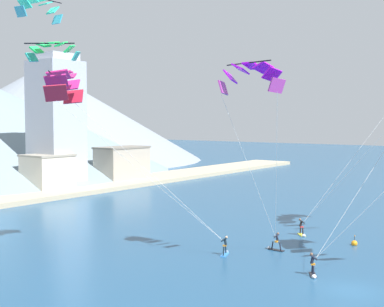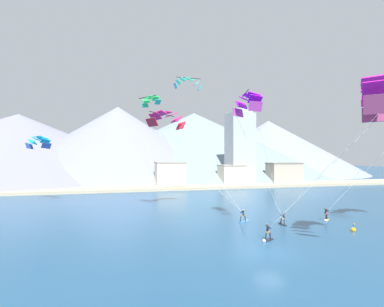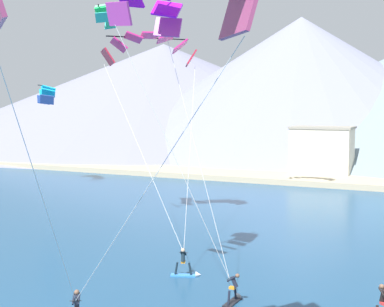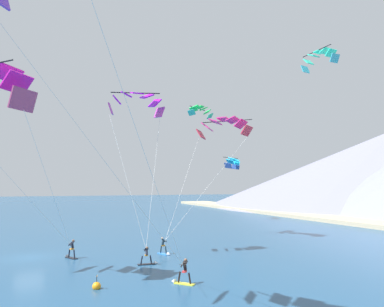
# 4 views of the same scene
# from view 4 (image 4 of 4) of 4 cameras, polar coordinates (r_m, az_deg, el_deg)

# --- Properties ---
(ground_plane) EXTENTS (400.00, 400.00, 0.00)m
(ground_plane) POSITION_cam_4_polar(r_m,az_deg,el_deg) (39.01, -23.46, -14.32)
(ground_plane) COLOR navy
(kitesurfer_near_lead) EXTENTS (0.65, 1.76, 1.63)m
(kitesurfer_near_lead) POSITION_cam_4_polar(r_m,az_deg,el_deg) (33.05, -6.57, -15.70)
(kitesurfer_near_lead) COLOR black
(kitesurfer_near_lead) RESTS_ON ground
(kitesurfer_near_trail) EXTENTS (1.77, 0.96, 1.73)m
(kitesurfer_near_trail) POSITION_cam_4_polar(r_m,az_deg,el_deg) (37.45, -4.19, -14.34)
(kitesurfer_near_trail) COLOR #337FDB
(kitesurfer_near_trail) RESTS_ON ground
(kitesurfer_mid_center) EXTENTS (1.56, 1.46, 1.77)m
(kitesurfer_mid_center) POSITION_cam_4_polar(r_m,az_deg,el_deg) (26.83, -1.56, -18.14)
(kitesurfer_mid_center) COLOR yellow
(kitesurfer_mid_center) RESTS_ON ground
(kitesurfer_far_left) EXTENTS (1.71, 1.21, 1.78)m
(kitesurfer_far_left) POSITION_cam_4_polar(r_m,az_deg,el_deg) (37.33, -18.02, -14.11)
(kitesurfer_far_left) COLOR black
(kitesurfer_far_left) RESTS_ON ground
(parafoil_kite_near_lead) EXTENTS (5.62, 5.73, 14.78)m
(parafoil_kite_near_lead) POSITION_cam_4_polar(r_m,az_deg,el_deg) (37.84, -8.49, 7.82)
(parafoil_kite_near_lead) COLOR #B83AA2
(parafoil_kite_near_trail) EXTENTS (11.55, 13.74, 14.21)m
(parafoil_kite_near_trail) POSITION_cam_4_polar(r_m,az_deg,el_deg) (49.26, 4.81, 4.25)
(parafoil_kite_near_trail) COLOR red
(parafoil_kite_distant_high_outer) EXTENTS (5.62, 1.73, 2.24)m
(parafoil_kite_distant_high_outer) POSITION_cam_4_polar(r_m,az_deg,el_deg) (52.18, 18.82, 13.73)
(parafoil_kite_distant_high_outer) COLOR teal
(parafoil_kite_distant_low_drift) EXTENTS (5.00, 5.07, 2.31)m
(parafoil_kite_distant_low_drift) POSITION_cam_4_polar(r_m,az_deg,el_deg) (73.19, 6.26, -1.29)
(parafoil_kite_distant_low_drift) COLOR #2C458E
(parafoil_kite_distant_mid_solo) EXTENTS (2.98, 4.19, 1.57)m
(parafoil_kite_distant_mid_solo) POSITION_cam_4_polar(r_m,az_deg,el_deg) (51.33, 1.27, 6.59)
(parafoil_kite_distant_mid_solo) COLOR #2CB1A1
(race_marker_buoy) EXTENTS (0.56, 0.56, 1.02)m
(race_marker_buoy) POSITION_cam_4_polar(r_m,az_deg,el_deg) (26.44, -14.34, -19.02)
(race_marker_buoy) COLOR orange
(race_marker_buoy) RESTS_ON ground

